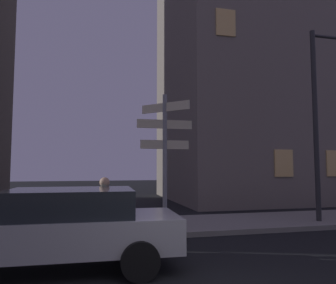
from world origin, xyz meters
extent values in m
cube|color=gray|center=(0.00, 6.00, 0.07)|extent=(40.00, 2.83, 0.14)
cylinder|color=gray|center=(0.24, 4.94, 1.98)|extent=(0.12, 0.12, 3.68)
cube|color=beige|center=(0.24, 4.94, 3.47)|extent=(1.09, 1.09, 0.24)
cube|color=beige|center=(0.24, 4.94, 3.00)|extent=(1.54, 0.03, 0.24)
cube|color=beige|center=(0.24, 4.94, 2.44)|extent=(1.35, 0.03, 0.24)
cylinder|color=#2D2D30|center=(5.33, 5.33, 3.23)|extent=(0.16, 0.16, 6.18)
cylinder|color=#2D2D30|center=(5.94, 5.33, 6.17)|extent=(1.23, 0.10, 0.10)
cube|color=#B7B7BC|center=(-2.37, 2.63, 0.65)|extent=(4.60, 1.82, 0.60)
cube|color=#23282D|center=(-2.05, 2.62, 1.19)|extent=(2.25, 1.61, 0.48)
cylinder|color=black|center=(-0.90, 1.74, 0.32)|extent=(0.65, 0.24, 0.64)
cylinder|color=black|center=(-0.84, 3.41, 0.32)|extent=(0.65, 0.24, 0.64)
torus|color=black|center=(-2.06, 3.66, 0.36)|extent=(0.72, 0.08, 0.72)
torus|color=black|center=(-0.96, 3.69, 0.36)|extent=(0.72, 0.08, 0.72)
cylinder|color=black|center=(-1.51, 3.68, 0.61)|extent=(1.00, 0.08, 0.04)
cylinder|color=navy|center=(-1.41, 3.68, 1.08)|extent=(0.46, 0.33, 0.61)
sphere|color=tan|center=(-1.41, 3.68, 1.50)|extent=(0.22, 0.22, 0.22)
cylinder|color=black|center=(-1.46, 3.59, 0.58)|extent=(0.34, 0.13, 0.55)
cylinder|color=black|center=(-1.46, 3.77, 0.58)|extent=(0.34, 0.13, 0.55)
cube|color=slate|center=(9.23, 13.32, 10.70)|extent=(13.32, 8.53, 21.40)
cube|color=#F2C672|center=(6.57, 9.03, 2.00)|extent=(0.90, 0.06, 1.20)
cube|color=#F2C672|center=(9.23, 9.03, 2.00)|extent=(0.90, 0.06, 1.20)
cube|color=#F2C672|center=(3.91, 9.03, 8.13)|extent=(0.90, 0.06, 1.20)
camera|label=1|loc=(-1.69, -3.49, 1.84)|focal=34.10mm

